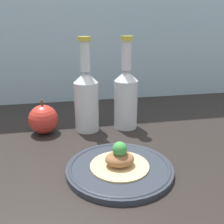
% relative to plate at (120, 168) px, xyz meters
% --- Properties ---
extents(ground_plane, '(1.80, 1.10, 0.04)m').
position_rel_plate_xyz_m(ground_plane, '(0.01, 0.04, -0.03)').
color(ground_plane, black).
extents(plate, '(0.23, 0.23, 0.01)m').
position_rel_plate_xyz_m(plate, '(0.00, 0.00, 0.00)').
color(plate, '#2D333D').
rests_on(plate, ground_plane).
extents(plated_food, '(0.13, 0.13, 0.06)m').
position_rel_plate_xyz_m(plated_food, '(-0.00, 0.00, 0.02)').
color(plated_food, '#D6BC7F').
rests_on(plated_food, plate).
extents(cider_bottle_left, '(0.07, 0.07, 0.27)m').
position_rel_plate_xyz_m(cider_bottle_left, '(-0.04, 0.25, 0.09)').
color(cider_bottle_left, silver).
rests_on(cider_bottle_left, ground_plane).
extents(cider_bottle_right, '(0.07, 0.07, 0.27)m').
position_rel_plate_xyz_m(cider_bottle_right, '(0.07, 0.25, 0.09)').
color(cider_bottle_right, silver).
rests_on(cider_bottle_right, ground_plane).
extents(apple, '(0.09, 0.09, 0.10)m').
position_rel_plate_xyz_m(apple, '(-0.17, 0.25, 0.03)').
color(apple, red).
rests_on(apple, ground_plane).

